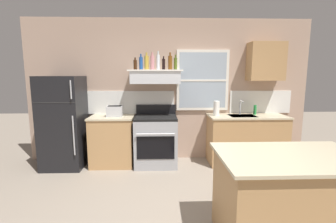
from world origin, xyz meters
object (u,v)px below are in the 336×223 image
object	(u,v)px
bottle_blue_liqueur	(141,63)
paper_towel_roll	(216,108)
bottle_brown_stout	(135,65)
bottle_rose_pink	(152,62)
bottle_balsamic_dark	(164,64)
bottle_champagne_gold_foil	(147,63)
toaster	(115,111)
bottle_amber_wine	(170,63)
refrigerator	(64,122)
stove_range	(156,140)
bottle_clear_tall	(158,62)
kitchen_island	(290,200)
dish_soap_bottle	(255,110)
bottle_olive_oil_square	(176,64)

from	to	relation	value
bottle_blue_liqueur	paper_towel_roll	distance (m)	1.60
bottle_brown_stout	bottle_rose_pink	bearing A→B (deg)	-16.78
bottle_blue_liqueur	bottle_balsamic_dark	world-z (taller)	bottle_blue_liqueur
bottle_champagne_gold_foil	toaster	bearing A→B (deg)	-174.03
bottle_rose_pink	bottle_amber_wine	distance (m)	0.32
bottle_brown_stout	bottle_rose_pink	world-z (taller)	bottle_rose_pink
refrigerator	stove_range	size ratio (longest dim) A/B	1.50
refrigerator	bottle_champagne_gold_foil	xyz separation A→B (m)	(1.49, 0.11, 1.06)
bottle_brown_stout	paper_towel_roll	bearing A→B (deg)	-3.92
bottle_champagne_gold_foil	bottle_clear_tall	size ratio (longest dim) A/B	0.92
bottle_clear_tall	kitchen_island	world-z (taller)	bottle_clear_tall
kitchen_island	bottle_clear_tall	bearing A→B (deg)	119.68
dish_soap_bottle	bottle_champagne_gold_foil	bearing A→B (deg)	-178.67
bottle_champagne_gold_foil	bottle_rose_pink	xyz separation A→B (m)	(0.10, -0.05, 0.00)
stove_range	bottle_clear_tall	distance (m)	1.42
toaster	bottle_balsamic_dark	world-z (taller)	bottle_balsamic_dark
toaster	bottle_balsamic_dark	xyz separation A→B (m)	(0.89, 0.07, 0.84)
kitchen_island	toaster	bearing A→B (deg)	133.38
bottle_champagne_gold_foil	bottle_rose_pink	bearing A→B (deg)	-23.56
paper_towel_roll	kitchen_island	size ratio (longest dim) A/B	0.19
bottle_olive_oil_square	paper_towel_roll	xyz separation A→B (m)	(0.75, -0.11, -0.81)
refrigerator	bottle_brown_stout	xyz separation A→B (m)	(1.28, 0.16, 1.02)
refrigerator	bottle_rose_pink	distance (m)	1.92
refrigerator	paper_towel_roll	xyz separation A→B (m)	(2.77, 0.06, 0.23)
bottle_brown_stout	paper_towel_roll	xyz separation A→B (m)	(1.48, -0.10, -0.79)
paper_towel_roll	dish_soap_bottle	distance (m)	0.77
stove_range	bottle_olive_oil_square	bearing A→B (deg)	21.68
bottle_champagne_gold_foil	paper_towel_roll	distance (m)	1.52
bottle_champagne_gold_foil	paper_towel_roll	xyz separation A→B (m)	(1.27, -0.05, -0.83)
bottle_rose_pink	paper_towel_roll	bearing A→B (deg)	-0.36
paper_towel_roll	dish_soap_bottle	size ratio (longest dim) A/B	1.50
bottle_brown_stout	bottle_balsamic_dark	bearing A→B (deg)	-4.23
bottle_olive_oil_square	bottle_brown_stout	bearing A→B (deg)	-179.50
bottle_olive_oil_square	paper_towel_roll	size ratio (longest dim) A/B	1.00
refrigerator	bottle_olive_oil_square	size ratio (longest dim) A/B	6.04
refrigerator	bottle_rose_pink	xyz separation A→B (m)	(1.60, 0.07, 1.06)
bottle_olive_oil_square	dish_soap_bottle	xyz separation A→B (m)	(1.51, -0.01, -0.86)
toaster	kitchen_island	bearing A→B (deg)	-46.62
bottle_champagne_gold_foil	dish_soap_bottle	bearing A→B (deg)	1.33
bottle_rose_pink	bottle_clear_tall	distance (m)	0.11
bottle_olive_oil_square	kitchen_island	distance (m)	2.87
toaster	bottle_olive_oil_square	xyz separation A→B (m)	(1.11, 0.12, 0.85)
refrigerator	stove_range	bearing A→B (deg)	0.79
refrigerator	bottle_champagne_gold_foil	world-z (taller)	bottle_champagne_gold_foil
bottle_balsamic_dark	bottle_amber_wine	world-z (taller)	bottle_amber_wine
bottle_champagne_gold_foil	bottle_blue_liqueur	bearing A→B (deg)	-171.78
bottle_rose_pink	bottle_balsamic_dark	world-z (taller)	bottle_rose_pink
toaster	stove_range	world-z (taller)	toaster
paper_towel_roll	dish_soap_bottle	bearing A→B (deg)	7.48
refrigerator	stove_range	xyz separation A→B (m)	(1.65, 0.02, -0.35)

